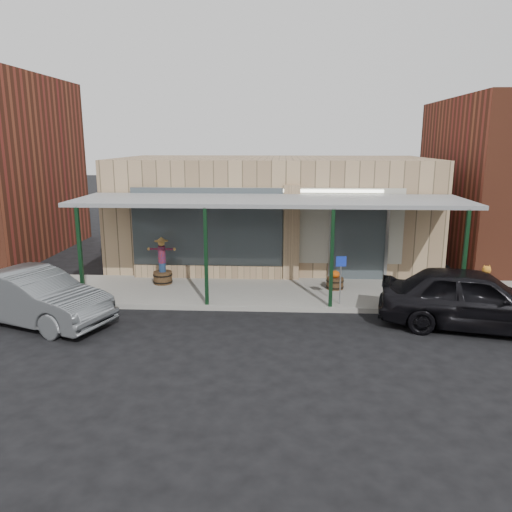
# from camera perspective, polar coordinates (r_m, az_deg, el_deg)

# --- Properties ---
(ground) EXTENTS (120.00, 120.00, 0.00)m
(ground) POSITION_cam_1_polar(r_m,az_deg,el_deg) (12.69, 1.12, -9.39)
(ground) COLOR black
(ground) RESTS_ON ground
(sidewalk) EXTENTS (40.00, 3.20, 0.15)m
(sidewalk) POSITION_cam_1_polar(r_m,az_deg,el_deg) (16.06, 1.55, -4.24)
(sidewalk) COLOR gray
(sidewalk) RESTS_ON ground
(storefront) EXTENTS (12.00, 6.25, 4.20)m
(storefront) POSITION_cam_1_polar(r_m,az_deg,el_deg) (20.08, 1.93, 5.15)
(storefront) COLOR tan
(storefront) RESTS_ON ground
(awning) EXTENTS (12.00, 3.00, 3.04)m
(awning) POSITION_cam_1_polar(r_m,az_deg,el_deg) (15.40, 1.62, 6.20)
(awning) COLOR slate
(awning) RESTS_ON ground
(block_buildings_near) EXTENTS (61.00, 8.00, 8.00)m
(block_buildings_near) POSITION_cam_1_polar(r_m,az_deg,el_deg) (21.02, 7.59, 9.98)
(block_buildings_near) COLOR brown
(block_buildings_near) RESTS_ON ground
(barrel_scarecrow) EXTENTS (0.94, 0.80, 1.60)m
(barrel_scarecrow) POSITION_cam_1_polar(r_m,az_deg,el_deg) (16.99, -10.65, -1.35)
(barrel_scarecrow) COLOR #4C321E
(barrel_scarecrow) RESTS_ON sidewalk
(barrel_pumpkin) EXTENTS (0.67, 0.67, 0.65)m
(barrel_pumpkin) POSITION_cam_1_polar(r_m,az_deg,el_deg) (16.39, 9.01, -2.93)
(barrel_pumpkin) COLOR #4C321E
(barrel_pumpkin) RESTS_ON sidewalk
(handicap_sign) EXTENTS (0.30, 0.05, 1.44)m
(handicap_sign) POSITION_cam_1_polar(r_m,az_deg,el_deg) (14.72, 9.66, -1.98)
(handicap_sign) COLOR gray
(handicap_sign) RESTS_ON sidewalk
(parked_sedan) EXTENTS (5.08, 2.93, 1.63)m
(parked_sedan) POSITION_cam_1_polar(r_m,az_deg,el_deg) (14.27, 23.59, -4.49)
(parked_sedan) COLOR black
(parked_sedan) RESTS_ON ground
(car_grey) EXTENTS (4.75, 3.06, 1.48)m
(car_grey) POSITION_cam_1_polar(r_m,az_deg,el_deg) (14.73, -24.12, -4.31)
(car_grey) COLOR #595D61
(car_grey) RESTS_ON ground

